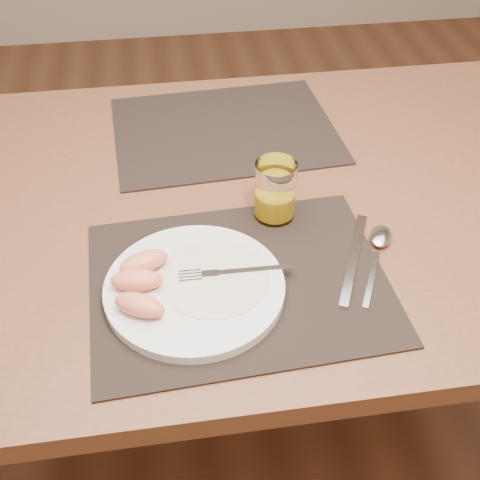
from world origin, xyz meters
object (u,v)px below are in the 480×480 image
knife (352,266)px  plate (195,288)px  table (235,229)px  placemat_far (225,130)px  fork (226,273)px  spoon (379,242)px  placemat_near (239,281)px  juice_glass (275,193)px

knife → plate: bearing=-176.5°
table → placemat_far: placemat_far is taller
table → fork: (-0.04, -0.22, 0.11)m
plate → fork: bearing=16.7°
fork → spoon: (0.26, 0.05, -0.01)m
placemat_near → fork: 0.03m
plate → juice_glass: size_ratio=2.57×
knife → spoon: 0.07m
table → juice_glass: bearing=-50.7°
plate → spoon: plate is taller
plate → spoon: bearing=11.1°
placemat_near → plate: 0.07m
placemat_near → spoon: spoon is taller
knife → spoon: (0.06, 0.05, 0.00)m
spoon → juice_glass: size_ratio=1.73×
fork → plate: bearing=-163.3°
table → juice_glass: 0.16m
fork → knife: bearing=0.1°
table → spoon: size_ratio=7.72×
placemat_near → plate: size_ratio=1.67×
table → plate: 0.27m
placemat_near → knife: (0.18, 0.00, 0.00)m
placemat_far → knife: knife is taller
fork → table: bearing=78.5°
table → knife: 0.28m
placemat_far → juice_glass: bearing=-80.6°
placemat_far → knife: (0.14, -0.44, 0.00)m
placemat_far → plate: bearing=-102.9°
plate → placemat_near: bearing=10.5°
juice_glass → placemat_far: bearing=99.4°
plate → fork: size_ratio=1.54×
placemat_far → juice_glass: juice_glass is taller
plate → table: bearing=68.1°
knife → juice_glass: 0.18m
table → placemat_near: (-0.02, -0.22, 0.09)m
table → spoon: 0.29m
fork → knife: fork is taller
placemat_near → placemat_far: (0.03, 0.44, 0.00)m
juice_glass → spoon: bearing=-33.1°
placemat_near → plate: (-0.07, -0.01, 0.01)m
table → placemat_near: bearing=-96.3°
placemat_far → spoon: bearing=-62.7°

